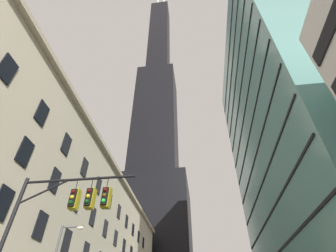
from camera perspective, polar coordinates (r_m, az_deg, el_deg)
name	(u,v)px	position (r m, az deg, el deg)	size (l,w,h in m)	color
station_building	(49,240)	(43.64, -25.72, -22.66)	(18.12, 70.35, 22.87)	#BCAF93
dark_skyscraper	(155,146)	(110.84, -2.98, -4.70)	(27.37, 27.37, 217.30)	black
glass_office_midrise	(303,131)	(42.13, 28.72, -1.00)	(15.95, 33.98, 48.59)	slate
traffic_signal_mast	(63,214)	(13.87, -23.06, -18.29)	(6.30, 0.63, 7.74)	black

